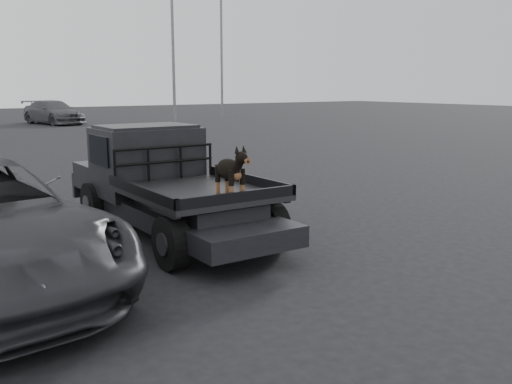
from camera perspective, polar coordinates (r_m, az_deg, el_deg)
ground at (r=8.19m, az=2.96°, el=-7.14°), size 120.00×120.00×0.00m
flatbed_ute at (r=9.71m, az=-8.46°, el=-1.59°), size 2.00×5.40×0.92m
ute_cab at (r=10.42m, az=-10.89°, el=4.19°), size 1.72×1.30×0.88m
headache_rack at (r=9.76m, az=-9.09°, el=2.84°), size 1.80×0.08×0.55m
dog at (r=7.94m, az=-2.63°, el=1.88°), size 0.32×0.60×0.74m
distant_car_b at (r=39.31m, az=-19.59°, el=7.52°), size 3.27×5.55×1.51m
floodlight_far at (r=44.63m, az=-3.50°, el=16.65°), size 1.08×0.28×13.13m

